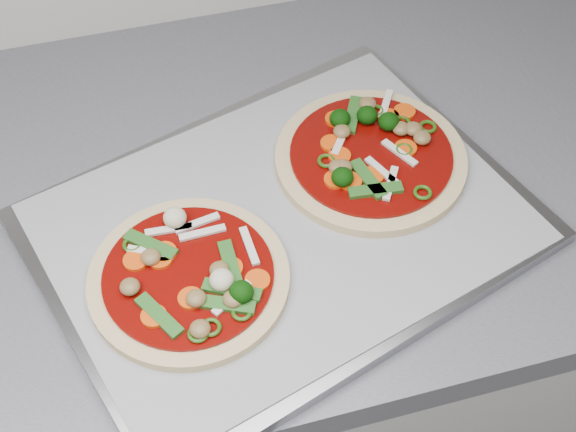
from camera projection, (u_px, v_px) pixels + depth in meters
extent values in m
cube|color=beige|center=(147.00, 401.00, 1.24)|extent=(3.60, 0.60, 0.86)
cube|color=slate|center=(91.00, 222.00, 0.89)|extent=(3.60, 0.60, 0.04)
cube|color=gray|center=(283.00, 227.00, 0.85)|extent=(0.58, 0.50, 0.02)
cube|color=#A1A1A6|center=(283.00, 222.00, 0.84)|extent=(0.55, 0.46, 0.00)
cylinder|color=tan|center=(189.00, 279.00, 0.79)|extent=(0.25, 0.25, 0.01)
cylinder|color=maroon|center=(188.00, 275.00, 0.78)|extent=(0.21, 0.21, 0.00)
torus|color=#254E0F|center=(132.00, 245.00, 0.80)|extent=(0.02, 0.02, 0.00)
cylinder|color=#FE5300|center=(164.00, 252.00, 0.80)|extent=(0.03, 0.03, 0.00)
cube|color=#326525|center=(231.00, 265.00, 0.79)|extent=(0.01, 0.06, 0.00)
ellipsoid|color=beige|center=(175.00, 218.00, 0.81)|extent=(0.03, 0.03, 0.02)
torus|color=#254E0F|center=(211.00, 327.00, 0.74)|extent=(0.02, 0.02, 0.00)
ellipsoid|color=brown|center=(130.00, 287.00, 0.77)|extent=(0.03, 0.03, 0.01)
ellipsoid|color=brown|center=(233.00, 299.00, 0.76)|extent=(0.02, 0.02, 0.01)
ellipsoid|color=brown|center=(196.00, 298.00, 0.76)|extent=(0.02, 0.02, 0.01)
cube|color=silver|center=(169.00, 230.00, 0.81)|extent=(0.05, 0.01, 0.00)
ellipsoid|color=brown|center=(219.00, 270.00, 0.78)|extent=(0.03, 0.03, 0.01)
torus|color=#254E0F|center=(216.00, 284.00, 0.77)|extent=(0.03, 0.03, 0.00)
cylinder|color=#FE5300|center=(257.00, 280.00, 0.78)|extent=(0.04, 0.04, 0.00)
cube|color=silver|center=(151.00, 252.00, 0.80)|extent=(0.05, 0.03, 0.00)
cube|color=#326525|center=(151.00, 245.00, 0.80)|extent=(0.05, 0.05, 0.00)
cylinder|color=#FE5300|center=(136.00, 261.00, 0.79)|extent=(0.03, 0.03, 0.00)
cylinder|color=#FE5300|center=(160.00, 259.00, 0.79)|extent=(0.03, 0.03, 0.00)
ellipsoid|color=brown|center=(151.00, 257.00, 0.79)|extent=(0.02, 0.02, 0.01)
cube|color=silver|center=(232.00, 298.00, 0.76)|extent=(0.04, 0.03, 0.00)
cylinder|color=#FE5300|center=(191.00, 298.00, 0.76)|extent=(0.04, 0.04, 0.00)
cylinder|color=#FE5300|center=(230.00, 268.00, 0.78)|extent=(0.03, 0.03, 0.00)
ellipsoid|color=#0E3506|center=(241.00, 292.00, 0.76)|extent=(0.03, 0.03, 0.02)
ellipsoid|color=beige|center=(222.00, 280.00, 0.77)|extent=(0.03, 0.03, 0.02)
ellipsoid|color=brown|center=(200.00, 329.00, 0.74)|extent=(0.03, 0.03, 0.01)
cube|color=#326525|center=(225.00, 304.00, 0.76)|extent=(0.06, 0.04, 0.00)
cylinder|color=#FE5300|center=(154.00, 316.00, 0.75)|extent=(0.03, 0.03, 0.00)
torus|color=#254E0F|center=(242.00, 312.00, 0.75)|extent=(0.03, 0.03, 0.00)
cube|color=#326525|center=(159.00, 315.00, 0.75)|extent=(0.04, 0.06, 0.00)
cube|color=silver|center=(197.00, 223.00, 0.82)|extent=(0.05, 0.02, 0.00)
torus|color=#254E0F|center=(198.00, 334.00, 0.74)|extent=(0.03, 0.03, 0.00)
cube|color=silver|center=(202.00, 233.00, 0.81)|extent=(0.05, 0.01, 0.00)
cube|color=silver|center=(249.00, 246.00, 0.80)|extent=(0.01, 0.05, 0.00)
cube|color=#326525|center=(232.00, 290.00, 0.77)|extent=(0.06, 0.04, 0.00)
cylinder|color=tan|center=(371.00, 159.00, 0.89)|extent=(0.30, 0.30, 0.01)
cylinder|color=maroon|center=(371.00, 154.00, 0.88)|extent=(0.25, 0.25, 0.00)
cube|color=#326525|center=(368.00, 179.00, 0.85)|extent=(0.03, 0.06, 0.00)
ellipsoid|color=brown|center=(368.00, 104.00, 0.92)|extent=(0.03, 0.03, 0.01)
torus|color=#254E0F|center=(423.00, 193.00, 0.84)|extent=(0.03, 0.03, 0.00)
ellipsoid|color=#0E3506|center=(367.00, 115.00, 0.90)|extent=(0.03, 0.03, 0.02)
cylinder|color=#FE5300|center=(406.00, 148.00, 0.88)|extent=(0.03, 0.03, 0.00)
cylinder|color=#FE5300|center=(336.00, 119.00, 0.91)|extent=(0.03, 0.03, 0.00)
cylinder|color=#FE5300|center=(335.00, 180.00, 0.85)|extent=(0.04, 0.04, 0.00)
cube|color=#326525|center=(353.00, 115.00, 0.92)|extent=(0.04, 0.06, 0.00)
cube|color=silver|center=(400.00, 153.00, 0.88)|extent=(0.03, 0.05, 0.00)
ellipsoid|color=#0E3506|center=(340.00, 118.00, 0.90)|extent=(0.03, 0.03, 0.02)
ellipsoid|color=#0E3506|center=(343.00, 177.00, 0.85)|extent=(0.03, 0.03, 0.02)
ellipsoid|color=brown|center=(422.00, 138.00, 0.89)|extent=(0.03, 0.03, 0.01)
cube|color=silver|center=(390.00, 183.00, 0.85)|extent=(0.03, 0.05, 0.00)
cylinder|color=#FE5300|center=(350.00, 181.00, 0.85)|extent=(0.04, 0.04, 0.00)
ellipsoid|color=brown|center=(337.00, 167.00, 0.86)|extent=(0.02, 0.02, 0.01)
ellipsoid|color=brown|center=(413.00, 129.00, 0.90)|extent=(0.03, 0.03, 0.01)
torus|color=#254E0F|center=(404.00, 150.00, 0.88)|extent=(0.03, 0.03, 0.00)
cube|color=silver|center=(386.00, 104.00, 0.93)|extent=(0.03, 0.05, 0.00)
torus|color=#254E0F|center=(428.00, 127.00, 0.90)|extent=(0.02, 0.02, 0.00)
cube|color=silver|center=(341.00, 140.00, 0.89)|extent=(0.03, 0.04, 0.00)
ellipsoid|color=brown|center=(401.00, 128.00, 0.90)|extent=(0.02, 0.02, 0.01)
cylinder|color=#FE5300|center=(340.00, 156.00, 0.88)|extent=(0.03, 0.03, 0.00)
cube|color=#326525|center=(375.00, 190.00, 0.84)|extent=(0.06, 0.02, 0.00)
ellipsoid|color=brown|center=(342.00, 131.00, 0.89)|extent=(0.02, 0.02, 0.01)
torus|color=#254E0F|center=(376.00, 111.00, 0.92)|extent=(0.02, 0.02, 0.00)
cube|color=silver|center=(382.00, 171.00, 0.86)|extent=(0.03, 0.05, 0.00)
cylinder|color=#FE5300|center=(372.00, 176.00, 0.86)|extent=(0.03, 0.03, 0.00)
cylinder|color=#FE5300|center=(332.00, 143.00, 0.89)|extent=(0.03, 0.03, 0.00)
cylinder|color=#FE5300|center=(404.00, 112.00, 0.92)|extent=(0.04, 0.04, 0.00)
torus|color=#254E0F|center=(326.00, 161.00, 0.87)|extent=(0.03, 0.03, 0.00)
cylinder|color=#FE5300|center=(388.00, 117.00, 0.91)|extent=(0.03, 0.03, 0.00)
torus|color=#254E0F|center=(402.00, 122.00, 0.91)|extent=(0.02, 0.02, 0.00)
ellipsoid|color=brown|center=(343.00, 167.00, 0.86)|extent=(0.03, 0.03, 0.01)
ellipsoid|color=#0E3506|center=(389.00, 121.00, 0.90)|extent=(0.03, 0.03, 0.02)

